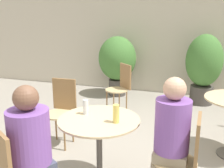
{
  "coord_description": "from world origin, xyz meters",
  "views": [
    {
      "loc": [
        0.72,
        -2.14,
        1.73
      ],
      "look_at": [
        -0.16,
        0.47,
        1.01
      ],
      "focal_mm": 42.0,
      "sensor_mm": 36.0,
      "label": 1
    }
  ],
  "objects": [
    {
      "name": "bistro_chair_5",
      "position": [
        -0.56,
        2.19,
        0.54
      ],
      "size": [
        0.46,
        0.46,
        0.9
      ],
      "rotation": [
        0.0,
        0.0,
        5.53
      ],
      "color": "tan",
      "rests_on": "ground_plane"
    },
    {
      "name": "seated_person_1",
      "position": [
        0.53,
        0.05,
        0.74
      ],
      "size": [
        0.32,
        0.31,
        1.23
      ],
      "rotation": [
        0.0,
        0.0,
        4.68
      ],
      "color": "gray",
      "rests_on": "ground_plane"
    },
    {
      "name": "storefront_wall",
      "position": [
        0.0,
        3.78,
        1.5
      ],
      "size": [
        10.0,
        0.06,
        3.0
      ],
      "color": "beige",
      "rests_on": "ground_plane"
    },
    {
      "name": "potted_plant_1",
      "position": [
        0.82,
        3.24,
        0.79
      ],
      "size": [
        0.71,
        0.71,
        1.39
      ],
      "color": "#47423D",
      "rests_on": "ground_plane"
    },
    {
      "name": "seated_person_0",
      "position": [
        -0.52,
        -0.51,
        0.72
      ],
      "size": [
        0.41,
        0.42,
        1.22
      ],
      "rotation": [
        0.0,
        0.0,
        2.59
      ],
      "color": "#42475B",
      "rests_on": "ground_plane"
    },
    {
      "name": "potted_plant_0",
      "position": [
        -0.96,
        3.24,
        0.78
      ],
      "size": [
        0.82,
        0.82,
        1.3
      ],
      "color": "#47423D",
      "rests_on": "ground_plane"
    },
    {
      "name": "bistro_chair_1",
      "position": [
        0.68,
        0.05,
        0.54
      ],
      "size": [
        0.4,
        0.4,
        0.9
      ],
      "rotation": [
        0.0,
        0.0,
        -1.6
      ],
      "color": "tan",
      "rests_on": "ground_plane"
    },
    {
      "name": "beer_glass_1",
      "position": [
        -0.33,
        0.15,
        0.84
      ],
      "size": [
        0.06,
        0.06,
        0.15
      ],
      "color": "silver",
      "rests_on": "cafe_table_near"
    },
    {
      "name": "bistro_chair_3",
      "position": [
        -1.0,
        0.85,
        0.54
      ],
      "size": [
        0.4,
        0.4,
        0.9
      ],
      "rotation": [
        0.0,
        0.0,
        0.04
      ],
      "color": "tan",
      "rests_on": "ground_plane"
    },
    {
      "name": "beer_glass_0",
      "position": [
        0.03,
        0.04,
        0.85
      ],
      "size": [
        0.06,
        0.06,
        0.18
      ],
      "color": "#DBC65B",
      "rests_on": "cafe_table_near"
    },
    {
      "name": "cafe_table_near",
      "position": [
        -0.16,
        0.07,
        0.6
      ],
      "size": [
        0.8,
        0.8,
        0.76
      ],
      "color": "#514C47",
      "rests_on": "ground_plane"
    }
  ]
}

